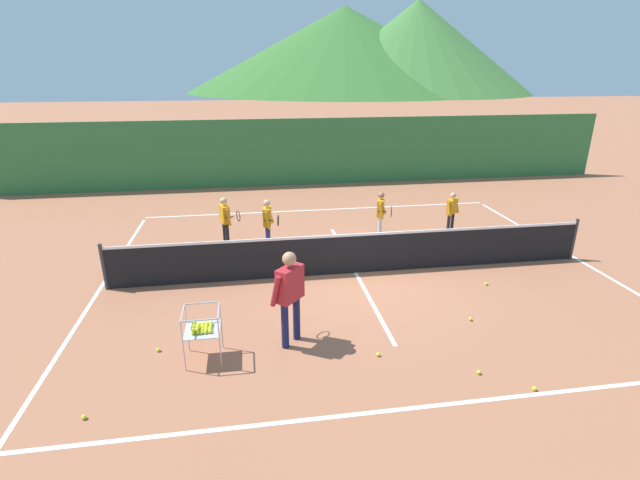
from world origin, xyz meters
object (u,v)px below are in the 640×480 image
object	(u,v)px
ball_cart	(201,328)
tennis_ball_6	(158,350)
tennis_ball_3	(486,284)
tennis_ball_5	(534,389)
student_3	(452,209)
tennis_net	(356,253)
student_0	(225,217)
instructor	(290,290)
tennis_ball_4	(470,319)
tennis_ball_2	(378,354)
tennis_ball_1	(479,372)
student_1	(268,220)
student_2	(381,211)
tennis_ball_0	(84,417)

from	to	relation	value
ball_cart	tennis_ball_6	xyz separation A→B (m)	(-0.78, 0.34, -0.55)
tennis_ball_3	tennis_ball_5	size ratio (longest dim) A/B	1.00
student_3	tennis_ball_5	xyz separation A→B (m)	(-1.62, -6.81, -0.69)
tennis_net	student_0	size ratio (longest dim) A/B	8.31
student_3	tennis_ball_6	distance (m)	8.86
instructor	tennis_ball_4	size ratio (longest dim) A/B	25.18
student_3	tennis_ball_2	world-z (taller)	student_3
student_0	student_3	xyz separation A→B (m)	(6.34, 0.05, -0.08)
tennis_ball_5	student_3	bearing A→B (deg)	76.60
student_0	tennis_ball_4	world-z (taller)	student_0
student_3	tennis_ball_5	size ratio (longest dim) A/B	17.77
tennis_net	tennis_ball_1	size ratio (longest dim) A/B	163.76
tennis_ball_2	student_1	bearing A→B (deg)	106.75
tennis_ball_4	tennis_ball_6	bearing A→B (deg)	-178.52
student_2	tennis_ball_4	xyz separation A→B (m)	(0.48, -4.65, -0.77)
tennis_ball_4	tennis_ball_6	xyz separation A→B (m)	(-5.70, -0.15, 0.00)
tennis_ball_3	ball_cart	bearing A→B (deg)	-162.56
instructor	tennis_ball_2	size ratio (longest dim) A/B	25.18
student_1	tennis_ball_0	distance (m)	6.65
instructor	student_1	world-z (taller)	instructor
tennis_ball_0	tennis_ball_3	world-z (taller)	same
student_2	tennis_ball_5	xyz separation A→B (m)	(0.50, -6.71, -0.77)
tennis_ball_1	tennis_ball_6	size ratio (longest dim) A/B	1.00
student_2	tennis_ball_6	xyz separation A→B (m)	(-5.22, -4.80, -0.77)
tennis_net	student_2	world-z (taller)	student_2
student_1	tennis_ball_1	distance (m)	6.63
tennis_ball_0	tennis_ball_5	xyz separation A→B (m)	(6.46, -0.40, 0.00)
student_2	tennis_ball_0	xyz separation A→B (m)	(-5.96, -6.31, -0.77)
tennis_ball_3	instructor	bearing A→B (deg)	-160.40
ball_cart	tennis_ball_2	world-z (taller)	ball_cart
student_1	tennis_ball_6	world-z (taller)	student_1
tennis_ball_0	tennis_ball_1	xyz separation A→B (m)	(5.82, 0.10, 0.00)
tennis_ball_0	student_0	bearing A→B (deg)	74.72
tennis_ball_4	tennis_ball_5	size ratio (longest dim) A/B	1.00
student_0	student_2	size ratio (longest dim) A/B	1.00
tennis_ball_5	student_2	bearing A→B (deg)	94.23
tennis_ball_0	tennis_ball_1	size ratio (longest dim) A/B	1.00
ball_cart	student_0	bearing A→B (deg)	87.59
tennis_ball_2	tennis_ball_4	xyz separation A→B (m)	(2.05, 0.85, 0.00)
ball_cart	tennis_ball_4	world-z (taller)	ball_cart
tennis_ball_2	ball_cart	bearing A→B (deg)	172.74
student_0	tennis_ball_2	world-z (taller)	student_0
student_2	instructor	bearing A→B (deg)	-121.43
student_0	tennis_ball_4	xyz separation A→B (m)	(4.70, -4.71, -0.77)
tennis_ball_6	tennis_ball_5	bearing A→B (deg)	-18.47
tennis_ball_0	tennis_ball_5	world-z (taller)	same
student_0	student_3	size ratio (longest dim) A/B	1.11
instructor	tennis_ball_3	bearing A→B (deg)	19.60
tennis_ball_2	student_3	bearing A→B (deg)	56.62
tennis_ball_2	tennis_ball_4	world-z (taller)	same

